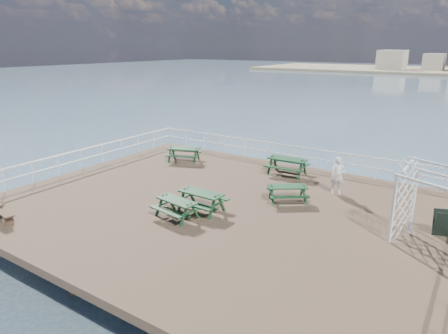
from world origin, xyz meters
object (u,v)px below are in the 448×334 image
picnic_table_a (184,152)px  person (338,176)px  picnic_table_b (287,163)px  picnic_table_c (287,190)px  picnic_table_d (177,205)px  picnic_table_e (201,197)px  trellis_arbor (435,214)px  flat_bench_far (3,214)px

picnic_table_a → person: (8.86, -0.30, 0.28)m
picnic_table_a → person: person is taller
picnic_table_b → picnic_table_c: 3.73m
picnic_table_a → picnic_table_d: picnic_table_a is taller
picnic_table_e → trellis_arbor: size_ratio=0.64×
picnic_table_a → picnic_table_d: 7.71m
picnic_table_c → trellis_arbor: trellis_arbor is taller
picnic_table_b → trellis_arbor: (7.13, -4.70, 0.67)m
picnic_table_d → person: (4.22, 5.85, 0.31)m
picnic_table_e → trellis_arbor: bearing=11.1°
picnic_table_a → person: 8.87m
person → trellis_arbor: bearing=-66.4°
picnic_table_a → picnic_table_b: size_ratio=1.08×
picnic_table_d → picnic_table_e: (0.38, 1.03, 0.04)m
picnic_table_c → picnic_table_d: picnic_table_d is taller
picnic_table_c → flat_bench_far: 11.02m
flat_bench_far → person: person is taller
picnic_table_a → trellis_arbor: size_ratio=0.75×
picnic_table_c → person: (1.42, 2.06, 0.33)m
picnic_table_b → picnic_table_e: picnic_table_b is taller
picnic_table_e → picnic_table_d: bearing=-109.4°
picnic_table_a → flat_bench_far: (-0.50, -9.99, -0.25)m
picnic_table_a → trellis_arbor: 13.53m
picnic_table_c → person: bearing=19.6°
flat_bench_far → trellis_arbor: trellis_arbor is taller
picnic_table_d → trellis_arbor: (8.35, 2.46, 0.75)m
picnic_table_b → flat_bench_far: picnic_table_b is taller
picnic_table_e → flat_bench_far: 7.37m
picnic_table_c → picnic_table_e: picnic_table_e is taller
person → picnic_table_b: bearing=129.2°
picnic_table_a → picnic_table_b: bearing=-10.6°
picnic_table_e → trellis_arbor: (7.97, 1.43, 0.71)m
picnic_table_b → trellis_arbor: bearing=-36.0°
picnic_table_b → picnic_table_d: bearing=-102.3°
picnic_table_d → trellis_arbor: size_ratio=0.64×
trellis_arbor → person: size_ratio=1.72×
picnic_table_b → trellis_arbor: trellis_arbor is taller
trellis_arbor → person: 5.36m
picnic_table_e → person: bearing=52.4°
picnic_table_d → picnic_table_a: bearing=135.5°
picnic_table_a → picnic_table_c: (7.44, -2.36, -0.05)m
picnic_table_b → trellis_arbor: size_ratio=0.70×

